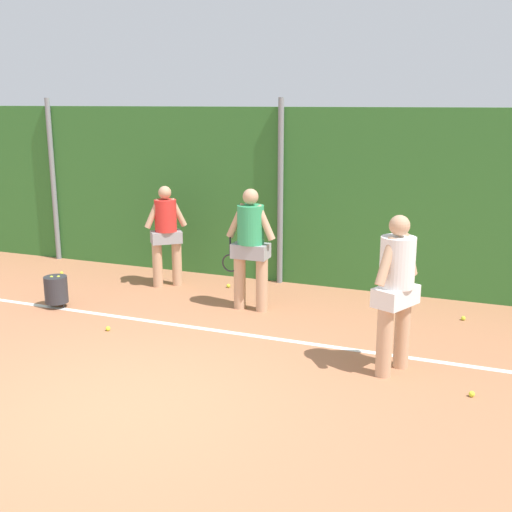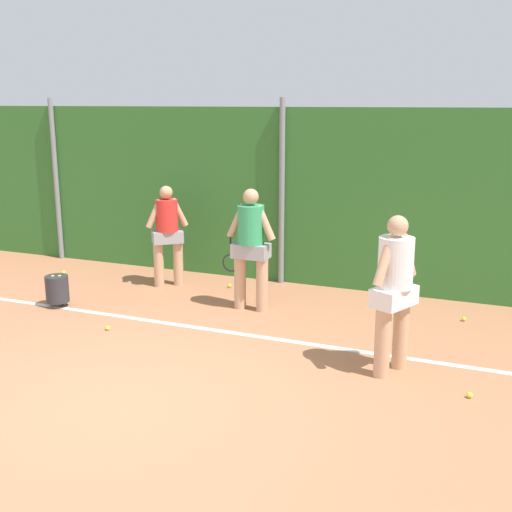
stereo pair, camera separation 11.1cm
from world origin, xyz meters
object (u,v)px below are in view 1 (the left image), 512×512
at_px(player_backcourt_far, 166,231).
at_px(tennis_ball_6, 228,286).
at_px(player_foreground_near, 396,286).
at_px(tennis_ball_5, 472,394).
at_px(tennis_ball_2, 108,329).
at_px(player_midcourt, 250,243).
at_px(ball_hopper, 56,289).
at_px(tennis_ball_9, 62,273).
at_px(tennis_ball_1, 463,318).

height_order(player_backcourt_far, tennis_ball_6, player_backcourt_far).
relative_size(player_foreground_near, tennis_ball_6, 28.89).
relative_size(player_backcourt_far, tennis_ball_6, 26.70).
relative_size(player_backcourt_far, tennis_ball_5, 26.70).
relative_size(player_foreground_near, tennis_ball_2, 28.89).
relative_size(tennis_ball_2, tennis_ball_6, 1.00).
distance_m(player_backcourt_far, tennis_ball_5, 5.91).
xyz_separation_m(player_foreground_near, player_midcourt, (-2.45, 1.54, -0.01)).
bearing_deg(tennis_ball_5, tennis_ball_2, 176.68).
xyz_separation_m(ball_hopper, tennis_ball_6, (2.09, 1.97, -0.26)).
bearing_deg(player_midcourt, tennis_ball_2, 46.63).
xyz_separation_m(player_backcourt_far, tennis_ball_9, (-2.20, -0.10, -0.96)).
relative_size(player_backcourt_far, tennis_ball_9, 26.70).
bearing_deg(player_backcourt_far, ball_hopper, -160.60).
bearing_deg(ball_hopper, tennis_ball_6, 43.34).
distance_m(ball_hopper, tennis_ball_6, 2.88).
xyz_separation_m(player_backcourt_far, ball_hopper, (-1.04, -1.69, -0.70)).
relative_size(tennis_ball_1, tennis_ball_2, 1.00).
bearing_deg(ball_hopper, tennis_ball_5, -8.12).
xyz_separation_m(tennis_ball_5, tennis_ball_9, (-7.43, 2.49, 0.00)).
xyz_separation_m(ball_hopper, tennis_ball_5, (6.27, -0.89, -0.26)).
height_order(tennis_ball_5, tennis_ball_6, same).
distance_m(player_foreground_near, tennis_ball_6, 4.22).
bearing_deg(tennis_ball_9, player_midcourt, -8.15).
distance_m(ball_hopper, tennis_ball_1, 6.25).
height_order(player_midcourt, tennis_ball_9, player_midcourt).
height_order(player_foreground_near, player_backcourt_far, player_foreground_near).
xyz_separation_m(tennis_ball_1, tennis_ball_6, (-3.93, 0.28, 0.00)).
height_order(player_midcourt, tennis_ball_1, player_midcourt).
relative_size(ball_hopper, tennis_ball_5, 7.78).
height_order(player_backcourt_far, tennis_ball_1, player_backcourt_far).
bearing_deg(player_foreground_near, ball_hopper, -71.35).
xyz_separation_m(tennis_ball_2, tennis_ball_6, (0.73, 2.58, 0.00)).
distance_m(player_midcourt, player_backcourt_far, 1.96).
bearing_deg(tennis_ball_1, tennis_ball_2, -153.78).
bearing_deg(player_backcourt_far, tennis_ball_2, -121.16).
relative_size(tennis_ball_1, tennis_ball_6, 1.00).
bearing_deg(player_midcourt, tennis_ball_9, -8.29).
bearing_deg(player_midcourt, tennis_ball_6, -50.24).
bearing_deg(tennis_ball_6, player_midcourt, -50.10).
relative_size(player_backcourt_far, ball_hopper, 3.43).
bearing_deg(player_midcourt, tennis_ball_5, 150.45).
height_order(player_midcourt, tennis_ball_5, player_midcourt).
height_order(player_backcourt_far, ball_hopper, player_backcourt_far).
height_order(ball_hopper, tennis_ball_2, ball_hopper).
distance_m(player_midcourt, tennis_ball_9, 4.22).
bearing_deg(player_foreground_near, tennis_ball_2, -64.50).
height_order(tennis_ball_2, tennis_ball_6, same).
xyz_separation_m(player_backcourt_far, tennis_ball_1, (4.98, -0.01, -0.96)).
distance_m(player_midcourt, tennis_ball_6, 1.61).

